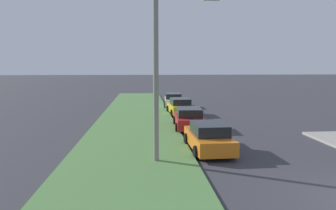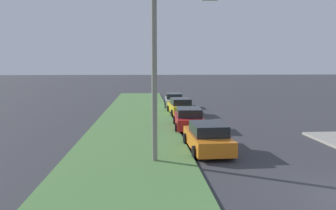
{
  "view_description": "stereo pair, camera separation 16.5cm",
  "coord_description": "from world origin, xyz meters",
  "px_view_note": "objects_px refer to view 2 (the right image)",
  "views": [
    {
      "loc": [
        -8.92,
        7.24,
        4.32
      ],
      "look_at": [
        14.19,
        5.4,
        1.44
      ],
      "focal_mm": 33.43,
      "sensor_mm": 36.0,
      "label": 1
    },
    {
      "loc": [
        -8.93,
        7.07,
        4.32
      ],
      "look_at": [
        14.19,
        5.4,
        1.44
      ],
      "focal_mm": 33.43,
      "sensor_mm": 36.0,
      "label": 2
    }
  ],
  "objects_px": {
    "parked_car_white": "(174,100)",
    "parked_car_yellow": "(180,107)",
    "parked_car_red": "(189,119)",
    "parked_car_orange": "(208,137)",
    "streetlight": "(162,65)"
  },
  "relations": [
    {
      "from": "parked_car_white",
      "to": "streetlight",
      "type": "height_order",
      "value": "streetlight"
    },
    {
      "from": "parked_car_red",
      "to": "parked_car_orange",
      "type": "bearing_deg",
      "value": -175.72
    },
    {
      "from": "parked_car_orange",
      "to": "parked_car_red",
      "type": "distance_m",
      "value": 5.81
    },
    {
      "from": "parked_car_white",
      "to": "streetlight",
      "type": "bearing_deg",
      "value": 176.64
    },
    {
      "from": "parked_car_orange",
      "to": "parked_car_yellow",
      "type": "bearing_deg",
      "value": -1.74
    },
    {
      "from": "parked_car_yellow",
      "to": "parked_car_white",
      "type": "height_order",
      "value": "same"
    },
    {
      "from": "parked_car_red",
      "to": "parked_car_white",
      "type": "xyz_separation_m",
      "value": [
        11.75,
        -0.05,
        0.0
      ]
    },
    {
      "from": "parked_car_yellow",
      "to": "parked_car_white",
      "type": "xyz_separation_m",
      "value": [
        5.24,
        0.09,
        0.0
      ]
    },
    {
      "from": "parked_car_orange",
      "to": "parked_car_white",
      "type": "bearing_deg",
      "value": -1.49
    },
    {
      "from": "parked_car_red",
      "to": "parked_car_yellow",
      "type": "bearing_deg",
      "value": 1.44
    },
    {
      "from": "parked_car_red",
      "to": "parked_car_white",
      "type": "height_order",
      "value": "same"
    },
    {
      "from": "parked_car_white",
      "to": "parked_car_yellow",
      "type": "bearing_deg",
      "value": -175.66
    },
    {
      "from": "parked_car_white",
      "to": "parked_car_orange",
      "type": "bearing_deg",
      "value": -176.26
    },
    {
      "from": "parked_car_orange",
      "to": "parked_car_yellow",
      "type": "xyz_separation_m",
      "value": [
        12.31,
        0.02,
        0.0
      ]
    },
    {
      "from": "parked_car_white",
      "to": "streetlight",
      "type": "xyz_separation_m",
      "value": [
        -19.32,
        2.28,
        3.67
      ]
    }
  ]
}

